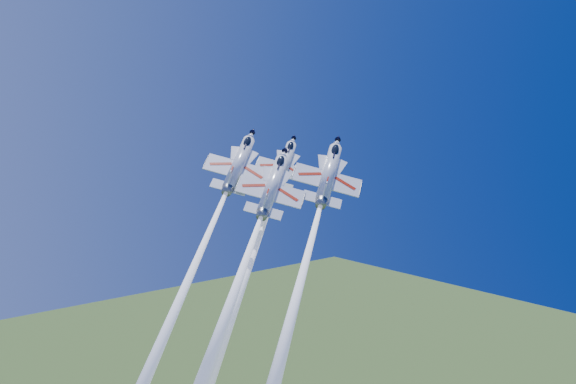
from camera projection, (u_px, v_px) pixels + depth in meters
jet_lead at (261, 232)px, 93.28m from camera, size 28.47×27.72×34.20m
jet_left at (197, 259)px, 83.51m from camera, size 33.87×33.34×41.32m
jet_right at (308, 253)px, 86.90m from camera, size 32.24×31.12×38.27m
jet_slot at (251, 246)px, 85.75m from camera, size 26.89×25.45×31.04m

